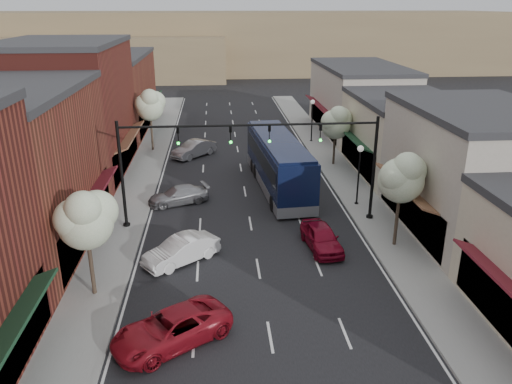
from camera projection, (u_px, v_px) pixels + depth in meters
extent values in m
plane|color=black|center=(262.00, 288.00, 25.37)|extent=(160.00, 160.00, 0.00)
cube|color=gray|center=(142.00, 175.00, 41.94)|extent=(2.80, 73.00, 0.15)
cube|color=gray|center=(338.00, 170.00, 43.23)|extent=(2.80, 73.00, 0.15)
cube|color=gray|center=(159.00, 174.00, 42.05)|extent=(0.25, 73.00, 0.17)
cube|color=gray|center=(322.00, 170.00, 43.12)|extent=(0.25, 73.00, 0.17)
cube|color=brown|center=(1.00, 174.00, 28.27)|extent=(9.00, 14.00, 9.00)
cube|color=black|center=(83.00, 218.00, 29.62)|extent=(0.60, 11.90, 2.60)
cube|color=maroon|center=(94.00, 195.00, 29.15)|extent=(1.07, 9.80, 0.49)
cube|color=maroon|center=(67.00, 111.00, 41.06)|extent=(9.00, 14.00, 10.50)
cube|color=#2D2D30|center=(57.00, 43.00, 39.13)|extent=(9.20, 14.10, 0.40)
cube|color=black|center=(123.00, 153.00, 42.67)|extent=(0.60, 11.90, 2.60)
cube|color=brown|center=(131.00, 136.00, 42.20)|extent=(1.07, 9.80, 0.49)
cube|color=brown|center=(107.00, 94.00, 56.42)|extent=(9.00, 18.00, 8.00)
cube|color=#2D2D30|center=(103.00, 56.00, 54.93)|extent=(9.20, 18.10, 0.40)
cube|color=black|center=(146.00, 114.00, 57.59)|extent=(0.60, 15.30, 2.60)
cube|color=#153620|center=(152.00, 101.00, 57.12)|extent=(1.07, 12.60, 0.49)
cube|color=#B1A697|center=(476.00, 174.00, 30.69)|extent=(8.00, 12.00, 7.50)
cube|color=#2D2D30|center=(486.00, 110.00, 29.30)|extent=(8.20, 12.10, 0.40)
cube|color=black|center=(413.00, 208.00, 31.17)|extent=(0.60, 10.20, 2.60)
cube|color=brown|center=(404.00, 186.00, 30.58)|extent=(1.07, 8.40, 0.49)
cube|color=beige|center=(404.00, 137.00, 42.14)|extent=(8.00, 12.00, 6.00)
cube|color=#2D2D30|center=(409.00, 99.00, 41.01)|extent=(8.20, 12.10, 0.40)
cube|color=black|center=(360.00, 154.00, 42.36)|extent=(0.60, 10.20, 2.60)
cube|color=#153620|center=(352.00, 137.00, 41.76)|extent=(1.07, 8.40, 0.49)
cube|color=#B1A697|center=(359.00, 101.00, 55.02)|extent=(8.00, 16.00, 7.00)
cube|color=#2D2D30|center=(362.00, 67.00, 53.71)|extent=(8.20, 16.10, 0.40)
cube|color=black|center=(325.00, 119.00, 55.41)|extent=(0.60, 13.60, 2.60)
cube|color=maroon|center=(319.00, 105.00, 54.81)|extent=(1.07, 11.20, 0.49)
cube|color=#7A6647|center=(223.00, 41.00, 107.14)|extent=(120.00, 30.00, 12.00)
cube|color=#7A6647|center=(93.00, 57.00, 94.75)|extent=(50.00, 20.00, 8.00)
cylinder|color=black|center=(369.00, 217.00, 33.39)|extent=(0.44, 0.44, 0.30)
cylinder|color=black|center=(374.00, 170.00, 32.20)|extent=(0.20, 0.20, 7.00)
cylinder|color=black|center=(314.00, 124.00, 30.80)|extent=(8.00, 0.14, 0.14)
imported|color=black|center=(320.00, 133.00, 31.04)|extent=(0.18, 0.46, 1.10)
sphere|color=#19E533|center=(320.00, 140.00, 31.08)|extent=(0.18, 0.18, 0.18)
imported|color=black|center=(269.00, 134.00, 30.79)|extent=(0.18, 0.46, 1.10)
sphere|color=#19E533|center=(270.00, 141.00, 30.83)|extent=(0.18, 0.18, 0.18)
cylinder|color=black|center=(127.00, 226.00, 32.16)|extent=(0.44, 0.44, 0.30)
cylinder|color=black|center=(122.00, 176.00, 30.97)|extent=(0.20, 0.20, 7.00)
cylinder|color=black|center=(184.00, 126.00, 30.18)|extent=(8.00, 0.14, 0.14)
imported|color=black|center=(178.00, 136.00, 30.37)|extent=(0.18, 0.46, 1.10)
sphere|color=#19E533|center=(178.00, 143.00, 30.40)|extent=(0.18, 0.18, 0.18)
imported|color=black|center=(231.00, 135.00, 30.61)|extent=(0.18, 0.46, 1.10)
sphere|color=#19E533|center=(231.00, 142.00, 30.65)|extent=(0.18, 0.18, 0.18)
cylinder|color=#47382B|center=(397.00, 218.00, 29.08)|extent=(0.20, 0.20, 3.71)
sphere|color=#AAC598|center=(401.00, 180.00, 28.26)|extent=(2.60, 2.60, 2.60)
sphere|color=#AAC598|center=(409.00, 171.00, 28.41)|extent=(2.00, 2.00, 2.00)
sphere|color=#AAC598|center=(397.00, 176.00, 27.82)|extent=(1.90, 1.90, 1.90)
sphere|color=#AAC598|center=(408.00, 167.00, 27.47)|extent=(1.70, 1.70, 1.70)
cylinder|color=#47382B|center=(334.00, 147.00, 44.06)|extent=(0.20, 0.20, 3.33)
sphere|color=#AAC598|center=(336.00, 124.00, 43.32)|extent=(2.60, 2.60, 2.60)
sphere|color=#AAC598|center=(341.00, 119.00, 43.49)|extent=(2.00, 2.00, 2.00)
sphere|color=#AAC598|center=(332.00, 122.00, 42.90)|extent=(1.90, 1.90, 1.90)
sphere|color=#AAC598|center=(339.00, 116.00, 42.57)|extent=(1.70, 1.70, 1.70)
cylinder|color=#47382B|center=(91.00, 264.00, 24.11)|extent=(0.20, 0.20, 3.52)
sphere|color=#AAC598|center=(86.00, 223.00, 23.33)|extent=(2.60, 2.60, 2.60)
sphere|color=#AAC598|center=(97.00, 211.00, 23.49)|extent=(2.00, 2.00, 2.00)
sphere|color=#AAC598|center=(74.00, 219.00, 22.90)|extent=(1.90, 1.90, 1.90)
sphere|color=#AAC598|center=(83.00, 209.00, 22.56)|extent=(1.70, 1.70, 1.70)
cylinder|color=#47382B|center=(152.00, 132.00, 48.29)|extent=(0.20, 0.20, 3.84)
sphere|color=#AAC598|center=(150.00, 107.00, 47.44)|extent=(2.60, 2.60, 2.60)
sphere|color=#AAC598|center=(155.00, 102.00, 47.59)|extent=(2.00, 2.00, 2.00)
sphere|color=#AAC598|center=(145.00, 104.00, 47.00)|extent=(1.90, 1.90, 1.90)
sphere|color=#AAC598|center=(150.00, 98.00, 46.64)|extent=(1.70, 1.70, 1.70)
cylinder|color=black|center=(356.00, 204.00, 35.72)|extent=(0.28, 0.28, 0.20)
cylinder|color=black|center=(358.00, 179.00, 35.05)|extent=(0.12, 0.12, 4.00)
sphere|color=white|center=(361.00, 149.00, 34.26)|extent=(0.44, 0.44, 0.44)
cylinder|color=black|center=(311.00, 141.00, 52.03)|extent=(0.28, 0.28, 0.20)
cylinder|color=black|center=(312.00, 123.00, 51.36)|extent=(0.12, 0.12, 4.00)
sphere|color=white|center=(313.00, 102.00, 50.57)|extent=(0.44, 0.44, 0.44)
cube|color=black|center=(278.00, 162.00, 38.48)|extent=(3.90, 13.24, 3.36)
cube|color=#595B60|center=(278.00, 180.00, 39.02)|extent=(3.92, 13.26, 0.76)
cube|color=black|center=(278.00, 156.00, 38.31)|extent=(3.88, 12.21, 1.20)
cube|color=black|center=(279.00, 140.00, 37.87)|extent=(3.63, 12.70, 0.27)
cube|color=black|center=(299.00, 181.00, 32.26)|extent=(2.26, 0.27, 1.31)
cylinder|color=black|center=(273.00, 203.00, 34.62)|extent=(0.44, 1.16, 1.13)
cylinder|color=black|center=(309.00, 201.00, 35.01)|extent=(0.44, 1.16, 1.13)
cylinder|color=black|center=(253.00, 166.00, 42.65)|extent=(0.44, 1.16, 1.13)
cylinder|color=black|center=(283.00, 164.00, 43.04)|extent=(0.44, 1.16, 1.13)
cylinder|color=black|center=(256.00, 171.00, 41.24)|extent=(0.44, 1.16, 1.13)
cylinder|color=black|center=(287.00, 170.00, 41.64)|extent=(0.44, 1.16, 1.13)
imported|color=maroon|center=(321.00, 237.00, 29.23)|extent=(2.18, 4.42, 1.45)
imported|color=maroon|center=(171.00, 329.00, 21.03)|extent=(5.63, 4.84, 1.44)
imported|color=silver|center=(181.00, 250.00, 27.69)|extent=(4.44, 3.90, 1.45)
imported|color=gray|center=(178.00, 195.00, 35.91)|extent=(4.69, 3.12, 1.26)
imported|color=#99999E|center=(194.00, 149.00, 46.90)|extent=(4.34, 4.44, 1.52)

